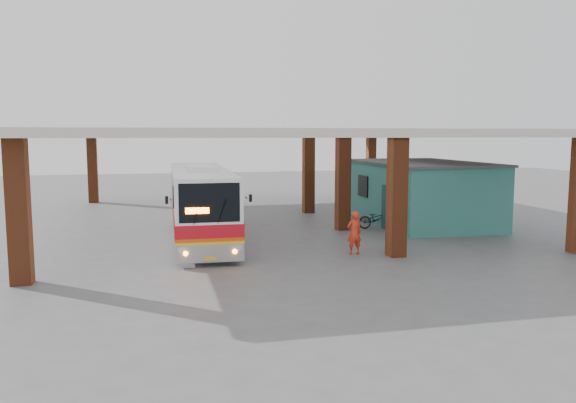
# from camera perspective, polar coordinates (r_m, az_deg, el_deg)

# --- Properties ---
(ground) EXTENTS (90.00, 90.00, 0.00)m
(ground) POSITION_cam_1_polar(r_m,az_deg,el_deg) (22.93, 0.88, -4.38)
(ground) COLOR #515154
(ground) RESTS_ON ground
(brick_columns) EXTENTS (20.10, 21.60, 4.35)m
(brick_columns) POSITION_cam_1_polar(r_m,az_deg,el_deg) (27.79, 1.18, 2.11)
(brick_columns) COLOR brown
(brick_columns) RESTS_ON ground
(canopy_roof) EXTENTS (21.00, 23.00, 0.30)m
(canopy_roof) POSITION_cam_1_polar(r_m,az_deg,el_deg) (28.94, -1.35, 6.90)
(canopy_roof) COLOR beige
(canopy_roof) RESTS_ON brick_columns
(shop_building) EXTENTS (5.20, 8.20, 3.11)m
(shop_building) POSITION_cam_1_polar(r_m,az_deg,el_deg) (29.06, 13.34, 0.92)
(shop_building) COLOR #307A6B
(shop_building) RESTS_ON ground
(coach_bus) EXTENTS (2.57, 11.06, 3.20)m
(coach_bus) POSITION_cam_1_polar(r_m,az_deg,el_deg) (24.20, -8.90, -0.06)
(coach_bus) COLOR white
(coach_bus) RESTS_ON ground
(motorcycle) EXTENTS (1.85, 0.79, 0.95)m
(motorcycle) POSITION_cam_1_polar(r_m,az_deg,el_deg) (27.06, 9.02, -1.73)
(motorcycle) COLOR black
(motorcycle) RESTS_ON ground
(pedestrian) EXTENTS (0.64, 0.46, 1.62)m
(pedestrian) POSITION_cam_1_polar(r_m,az_deg,el_deg) (21.08, 6.74, -3.18)
(pedestrian) COLOR red
(pedestrian) RESTS_ON ground
(red_chair) EXTENTS (0.44, 0.44, 0.75)m
(red_chair) POSITION_cam_1_polar(r_m,az_deg,el_deg) (29.29, 7.94, -1.32)
(red_chair) COLOR red
(red_chair) RESTS_ON ground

